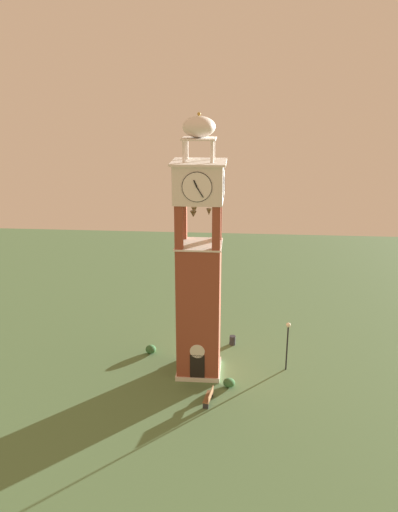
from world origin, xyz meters
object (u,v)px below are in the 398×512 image
(park_bench, at_px, (209,397))
(lamp_post, at_px, (288,338))
(clock_tower, at_px, (199,273))
(trash_bin, at_px, (232,340))

(park_bench, height_order, lamp_post, lamp_post)
(park_bench, bearing_deg, lamp_post, 40.66)
(clock_tower, xyz_separation_m, lamp_post, (6.78, 0.75, -5.33))
(lamp_post, bearing_deg, clock_tower, -173.71)
(clock_tower, relative_size, park_bench, 11.80)
(lamp_post, bearing_deg, park_bench, -139.34)
(clock_tower, bearing_deg, trash_bin, 60.54)
(clock_tower, xyz_separation_m, trash_bin, (2.53, 4.48, -7.70))
(clock_tower, distance_m, trash_bin, 9.26)
(park_bench, xyz_separation_m, trash_bin, (1.50, 8.67, -0.08))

